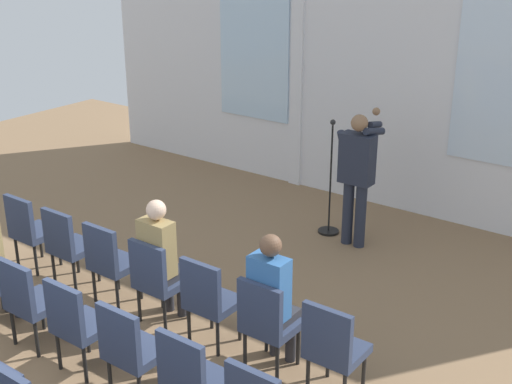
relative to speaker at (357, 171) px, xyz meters
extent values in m
cube|color=silver|center=(-0.69, 1.47, 1.21)|extent=(9.71, 0.10, 4.41)
cube|color=silver|center=(-2.63, 1.41, 1.26)|extent=(1.30, 0.04, 2.60)
cube|color=silver|center=(-1.83, 1.42, 1.21)|extent=(0.20, 0.08, 4.41)
cube|color=silver|center=(1.26, 1.41, 1.26)|extent=(1.30, 0.04, 2.60)
cylinder|color=#232838|center=(-0.09, -0.02, -0.58)|extent=(0.14, 0.14, 0.84)
cylinder|color=#232838|center=(0.09, -0.02, -0.58)|extent=(0.14, 0.14, 0.84)
cube|color=#232838|center=(0.00, -0.02, 0.16)|extent=(0.42, 0.22, 0.63)
cube|color=#B28C19|center=(0.00, 0.10, 0.23)|extent=(0.06, 0.01, 0.38)
sphere|color=#8C6647|center=(0.00, -0.01, 0.61)|extent=(0.21, 0.21, 0.21)
cylinder|color=#232838|center=(-0.24, 0.06, 0.25)|extent=(0.09, 0.28, 0.45)
cylinder|color=#232838|center=(0.14, 0.11, 0.50)|extent=(0.15, 0.36, 0.15)
cylinder|color=#232838|center=(0.08, 0.25, 0.55)|extent=(0.11, 0.34, 0.15)
sphere|color=#8C6647|center=(-0.04, 0.51, 0.64)|extent=(0.10, 0.10, 0.10)
cylinder|color=black|center=(-0.44, 0.12, -0.98)|extent=(0.28, 0.28, 0.03)
cylinder|color=black|center=(-0.44, 0.12, -0.24)|extent=(0.02, 0.02, 1.45)
sphere|color=#262626|center=(-0.44, 0.12, 0.52)|extent=(0.07, 0.07, 0.07)
cylinder|color=black|center=(-2.56, -2.62, -0.80)|extent=(0.04, 0.04, 0.40)
cylinder|color=black|center=(-2.92, -2.62, -0.80)|extent=(0.04, 0.04, 0.40)
cylinder|color=black|center=(-2.56, -2.96, -0.80)|extent=(0.04, 0.04, 0.40)
cylinder|color=black|center=(-2.92, -2.96, -0.80)|extent=(0.04, 0.04, 0.40)
cube|color=#2D3851|center=(-2.74, -2.79, -0.56)|extent=(0.46, 0.44, 0.08)
cube|color=#2D3851|center=(-2.74, -2.98, -0.29)|extent=(0.46, 0.06, 0.46)
cylinder|color=black|center=(-1.87, -2.62, -0.80)|extent=(0.04, 0.04, 0.40)
cylinder|color=black|center=(-2.23, -2.62, -0.80)|extent=(0.04, 0.04, 0.40)
cylinder|color=black|center=(-1.87, -2.96, -0.80)|extent=(0.04, 0.04, 0.40)
cylinder|color=black|center=(-2.23, -2.96, -0.80)|extent=(0.04, 0.04, 0.40)
cube|color=#2D3851|center=(-2.05, -2.79, -0.56)|extent=(0.46, 0.44, 0.08)
cube|color=#2D3851|center=(-2.05, -2.98, -0.29)|extent=(0.46, 0.06, 0.46)
cylinder|color=black|center=(-1.19, -2.62, -0.80)|extent=(0.04, 0.04, 0.40)
cylinder|color=black|center=(-1.55, -2.62, -0.80)|extent=(0.04, 0.04, 0.40)
cylinder|color=black|center=(-1.19, -2.96, -0.80)|extent=(0.04, 0.04, 0.40)
cylinder|color=black|center=(-1.55, -2.96, -0.80)|extent=(0.04, 0.04, 0.40)
cube|color=#2D3851|center=(-1.37, -2.79, -0.56)|extent=(0.46, 0.44, 0.08)
cube|color=#2D3851|center=(-1.37, -2.98, -0.29)|extent=(0.46, 0.06, 0.46)
cylinder|color=black|center=(-0.51, -2.62, -0.80)|extent=(0.04, 0.04, 0.40)
cylinder|color=black|center=(-0.87, -2.62, -0.80)|extent=(0.04, 0.04, 0.40)
cylinder|color=black|center=(-0.51, -2.96, -0.80)|extent=(0.04, 0.04, 0.40)
cylinder|color=black|center=(-0.87, -2.96, -0.80)|extent=(0.04, 0.04, 0.40)
cube|color=#2D3851|center=(-0.69, -2.79, -0.56)|extent=(0.46, 0.44, 0.08)
cube|color=#2D3851|center=(-0.69, -2.98, -0.29)|extent=(0.46, 0.06, 0.46)
cylinder|color=#2D2D33|center=(-0.78, -2.61, -0.78)|extent=(0.10, 0.10, 0.44)
cylinder|color=#2D2D33|center=(-0.60, -2.61, -0.78)|extent=(0.10, 0.10, 0.44)
cube|color=#2D2D33|center=(-0.69, -2.73, -0.50)|extent=(0.34, 0.36, 0.12)
cube|color=#997F4C|center=(-0.69, -2.84, -0.15)|extent=(0.36, 0.20, 0.58)
sphere|color=beige|center=(-0.69, -2.82, 0.25)|extent=(0.20, 0.20, 0.20)
cylinder|color=black|center=(0.18, -2.62, -0.80)|extent=(0.04, 0.04, 0.40)
cylinder|color=black|center=(-0.18, -2.62, -0.80)|extent=(0.04, 0.04, 0.40)
cylinder|color=black|center=(0.18, -2.96, -0.80)|extent=(0.04, 0.04, 0.40)
cylinder|color=black|center=(-0.18, -2.96, -0.80)|extent=(0.04, 0.04, 0.40)
cube|color=#2D3851|center=(0.00, -2.79, -0.56)|extent=(0.46, 0.44, 0.08)
cube|color=#2D3851|center=(0.00, -2.98, -0.29)|extent=(0.46, 0.06, 0.46)
cylinder|color=black|center=(0.86, -2.62, -0.80)|extent=(0.04, 0.04, 0.40)
cylinder|color=black|center=(0.50, -2.62, -0.80)|extent=(0.04, 0.04, 0.40)
cylinder|color=black|center=(0.86, -2.96, -0.80)|extent=(0.04, 0.04, 0.40)
cylinder|color=black|center=(0.50, -2.96, -0.80)|extent=(0.04, 0.04, 0.40)
cube|color=#2D3851|center=(0.68, -2.79, -0.56)|extent=(0.46, 0.44, 0.08)
cube|color=#2D3851|center=(0.68, -2.98, -0.29)|extent=(0.46, 0.06, 0.46)
cylinder|color=#2D2D33|center=(0.59, -2.61, -0.78)|extent=(0.10, 0.10, 0.44)
cylinder|color=#2D2D33|center=(0.77, -2.61, -0.78)|extent=(0.10, 0.10, 0.44)
cube|color=#2D2D33|center=(0.68, -2.73, -0.50)|extent=(0.34, 0.36, 0.12)
cube|color=#3366A5|center=(0.68, -2.84, -0.15)|extent=(0.36, 0.20, 0.58)
sphere|color=brown|center=(0.68, -2.82, 0.25)|extent=(0.20, 0.20, 0.20)
cylinder|color=black|center=(1.54, -2.62, -0.80)|extent=(0.04, 0.04, 0.40)
cylinder|color=black|center=(1.18, -2.62, -0.80)|extent=(0.04, 0.04, 0.40)
cylinder|color=black|center=(1.18, -2.96, -0.80)|extent=(0.04, 0.04, 0.40)
cube|color=#2D3851|center=(1.36, -2.79, -0.56)|extent=(0.46, 0.44, 0.08)
cube|color=#2D3851|center=(1.36, -2.98, -0.29)|extent=(0.46, 0.06, 0.46)
cylinder|color=black|center=(-1.87, -3.64, -0.80)|extent=(0.04, 0.04, 0.40)
cylinder|color=black|center=(-2.23, -3.64, -0.80)|extent=(0.04, 0.04, 0.40)
cylinder|color=#2D2D33|center=(-2.14, -3.63, -0.78)|extent=(0.10, 0.10, 0.44)
cylinder|color=#2D2D33|center=(-1.96, -3.63, -0.78)|extent=(0.10, 0.10, 0.44)
cylinder|color=black|center=(-1.19, -3.64, -0.80)|extent=(0.04, 0.04, 0.40)
cylinder|color=black|center=(-1.55, -3.64, -0.80)|extent=(0.04, 0.04, 0.40)
cylinder|color=black|center=(-1.19, -3.98, -0.80)|extent=(0.04, 0.04, 0.40)
cylinder|color=black|center=(-1.55, -3.98, -0.80)|extent=(0.04, 0.04, 0.40)
cube|color=#2D3851|center=(-1.37, -3.81, -0.56)|extent=(0.46, 0.44, 0.08)
cube|color=#2D3851|center=(-1.37, -4.00, -0.29)|extent=(0.46, 0.06, 0.46)
cylinder|color=black|center=(-0.51, -3.64, -0.80)|extent=(0.04, 0.04, 0.40)
cylinder|color=black|center=(-0.87, -3.64, -0.80)|extent=(0.04, 0.04, 0.40)
cylinder|color=black|center=(-0.51, -3.98, -0.80)|extent=(0.04, 0.04, 0.40)
cylinder|color=black|center=(-0.87, -3.98, -0.80)|extent=(0.04, 0.04, 0.40)
cube|color=#2D3851|center=(-0.69, -3.81, -0.56)|extent=(0.46, 0.44, 0.08)
cube|color=#2D3851|center=(-0.69, -4.00, -0.29)|extent=(0.46, 0.06, 0.46)
cylinder|color=black|center=(0.18, -3.64, -0.80)|extent=(0.04, 0.04, 0.40)
cylinder|color=black|center=(-0.18, -3.64, -0.80)|extent=(0.04, 0.04, 0.40)
cylinder|color=black|center=(-0.18, -3.98, -0.80)|extent=(0.04, 0.04, 0.40)
cube|color=#2D3851|center=(0.00, -3.81, -0.56)|extent=(0.46, 0.44, 0.08)
cube|color=#2D3851|center=(0.00, -4.00, -0.29)|extent=(0.46, 0.06, 0.46)
cube|color=#2D3851|center=(0.68, -3.81, -0.56)|extent=(0.46, 0.44, 0.08)
cube|color=#2D3851|center=(0.68, -4.00, -0.29)|extent=(0.46, 0.06, 0.46)
camera|label=1|loc=(3.79, -7.26, 2.85)|focal=48.65mm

